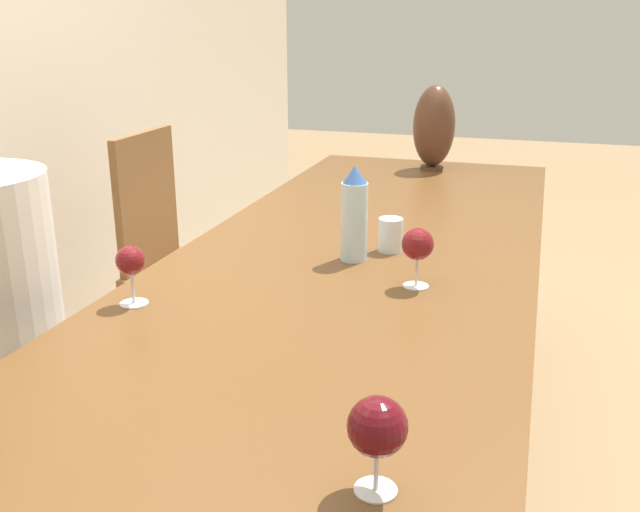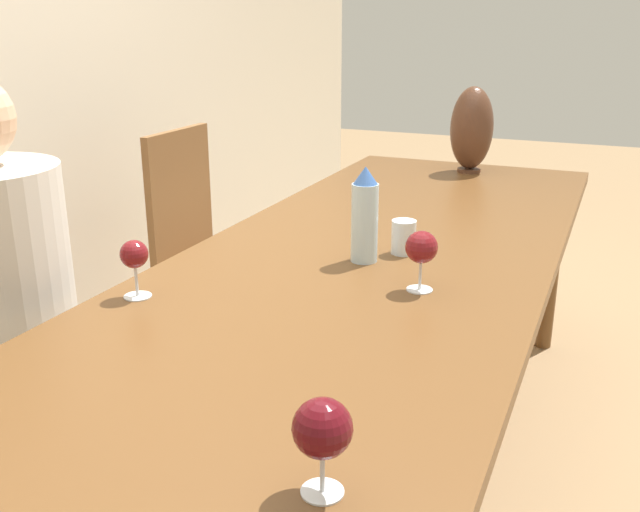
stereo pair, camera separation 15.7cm
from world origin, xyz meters
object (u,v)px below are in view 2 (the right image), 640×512
at_px(wine_glass_0, 134,256).
at_px(wine_glass_2, 421,248).
at_px(water_tumbler, 404,237).
at_px(water_bottle, 365,216).
at_px(vase, 472,129).
at_px(wine_glass_1, 322,430).
at_px(person_near, 1,322).
at_px(chair_far, 210,250).

bearing_deg(wine_glass_0, wine_glass_2, -63.15).
height_order(water_tumbler, wine_glass_0, wine_glass_0).
bearing_deg(water_bottle, vase, -0.73).
distance_m(wine_glass_1, person_near, 1.11).
height_order(wine_glass_2, person_near, person_near).
bearing_deg(wine_glass_2, chair_far, 55.35).
height_order(water_bottle, vase, vase).
bearing_deg(water_bottle, wine_glass_0, 138.58).
height_order(water_tumbler, wine_glass_1, wine_glass_1).
bearing_deg(person_near, wine_glass_2, -67.65).
relative_size(wine_glass_0, person_near, 0.11).
xyz_separation_m(water_bottle, wine_glass_1, (-0.94, -0.28, -0.02)).
xyz_separation_m(vase, person_near, (-1.77, 0.76, -0.27)).
bearing_deg(chair_far, vase, -51.29).
relative_size(wine_glass_0, chair_far, 0.14).
bearing_deg(wine_glass_0, vase, -13.67).
distance_m(water_bottle, vase, 1.24).
height_order(vase, wine_glass_1, vase).
bearing_deg(wine_glass_0, person_near, 104.02).
distance_m(vase, wine_glass_1, 2.19).
xyz_separation_m(wine_glass_0, person_near, (-0.09, 0.35, -0.19)).
height_order(wine_glass_0, person_near, person_near).
distance_m(water_bottle, person_near, 0.94).
relative_size(vase, person_near, 0.27).
distance_m(wine_glass_0, chair_far, 1.15).
height_order(wine_glass_0, chair_far, chair_far).
height_order(water_bottle, wine_glass_0, water_bottle).
relative_size(wine_glass_1, chair_far, 0.15).
bearing_deg(water_tumbler, chair_far, 63.27).
height_order(water_bottle, person_near, person_near).
distance_m(vase, wine_glass_0, 1.74).
bearing_deg(water_bottle, person_near, 125.74).
xyz_separation_m(vase, wine_glass_2, (-1.39, -0.18, -0.08)).
relative_size(water_tumbler, wine_glass_2, 0.64).
bearing_deg(water_tumbler, wine_glass_0, 139.35).
bearing_deg(chair_far, wine_glass_2, -124.65).
height_order(water_tumbler, person_near, person_near).
bearing_deg(chair_far, water_bottle, -123.95).
bearing_deg(vase, person_near, 156.87).
distance_m(wine_glass_1, chair_far, 1.90).
distance_m(water_bottle, chair_far, 1.07).
xyz_separation_m(water_bottle, person_near, (-0.53, 0.74, -0.21)).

